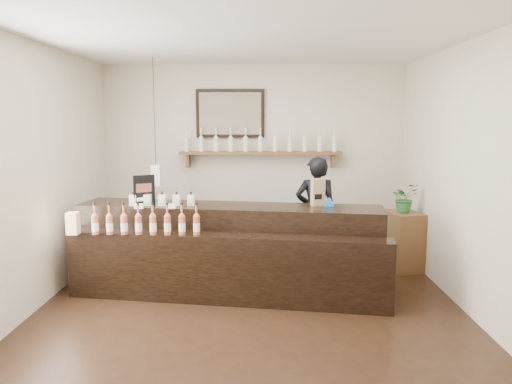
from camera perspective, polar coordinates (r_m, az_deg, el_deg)
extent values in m
plane|color=black|center=(5.42, -0.70, -13.25)|extent=(5.00, 5.00, 0.00)
plane|color=beige|center=(7.57, -0.25, 3.80)|extent=(4.50, 0.00, 4.50)
plane|color=beige|center=(2.62, -2.10, -4.75)|extent=(4.50, 0.00, 4.50)
plane|color=beige|center=(5.61, -24.38, 1.50)|extent=(0.00, 5.00, 5.00)
plane|color=beige|center=(5.51, 23.40, 1.44)|extent=(0.00, 5.00, 5.00)
plane|color=white|center=(5.11, -0.76, 17.39)|extent=(5.00, 5.00, 0.00)
cube|color=brown|center=(7.43, 0.50, 4.49)|extent=(2.40, 0.25, 0.04)
cube|color=brown|center=(7.55, -7.74, 3.56)|extent=(0.04, 0.20, 0.20)
cube|color=brown|center=(7.54, 8.75, 3.54)|extent=(0.04, 0.20, 0.20)
cube|color=black|center=(7.53, -2.96, 8.95)|extent=(1.02, 0.04, 0.72)
cube|color=#4E4632|center=(7.51, -2.97, 8.95)|extent=(0.92, 0.01, 0.62)
cube|color=white|center=(6.84, -11.35, 1.90)|extent=(0.12, 0.12, 0.28)
cylinder|color=black|center=(6.80, -11.55, 8.99)|extent=(0.01, 0.01, 1.41)
cylinder|color=silver|center=(7.51, -7.96, 5.38)|extent=(0.07, 0.07, 0.20)
cone|color=silver|center=(7.50, -7.98, 6.35)|extent=(0.07, 0.07, 0.05)
cylinder|color=silver|center=(7.50, -7.99, 6.81)|extent=(0.02, 0.02, 0.07)
cylinder|color=yellow|center=(7.50, -7.99, 7.17)|extent=(0.03, 0.03, 0.02)
cylinder|color=white|center=(7.51, -7.95, 5.23)|extent=(0.07, 0.07, 0.09)
cylinder|color=silver|center=(7.48, -6.28, 5.40)|extent=(0.07, 0.07, 0.20)
cone|color=silver|center=(7.47, -6.30, 6.38)|extent=(0.07, 0.07, 0.05)
cylinder|color=silver|center=(7.47, -6.31, 6.84)|extent=(0.02, 0.02, 0.07)
cylinder|color=yellow|center=(7.47, -6.31, 7.20)|extent=(0.03, 0.03, 0.02)
cylinder|color=white|center=(7.48, -6.28, 5.25)|extent=(0.07, 0.07, 0.09)
cylinder|color=silver|center=(7.46, -4.60, 5.42)|extent=(0.07, 0.07, 0.20)
cone|color=silver|center=(7.45, -4.61, 6.39)|extent=(0.07, 0.07, 0.05)
cylinder|color=silver|center=(7.45, -4.62, 6.85)|extent=(0.02, 0.02, 0.07)
cylinder|color=yellow|center=(7.45, -4.62, 7.22)|extent=(0.03, 0.03, 0.02)
cylinder|color=white|center=(7.46, -4.60, 5.26)|extent=(0.07, 0.07, 0.09)
cylinder|color=silver|center=(7.44, -2.90, 5.43)|extent=(0.07, 0.07, 0.20)
cone|color=silver|center=(7.43, -2.91, 6.40)|extent=(0.07, 0.07, 0.05)
cylinder|color=silver|center=(7.43, -2.91, 6.87)|extent=(0.02, 0.02, 0.07)
cylinder|color=yellow|center=(7.43, -2.92, 7.23)|extent=(0.03, 0.03, 0.02)
cylinder|color=white|center=(7.44, -2.90, 5.27)|extent=(0.07, 0.07, 0.09)
cylinder|color=silver|center=(7.43, -1.20, 5.43)|extent=(0.07, 0.07, 0.20)
cone|color=silver|center=(7.42, -1.20, 6.41)|extent=(0.07, 0.07, 0.05)
cylinder|color=silver|center=(7.42, -1.21, 6.87)|extent=(0.02, 0.02, 0.07)
cylinder|color=yellow|center=(7.42, -1.21, 7.24)|extent=(0.03, 0.03, 0.02)
cylinder|color=white|center=(7.43, -1.20, 5.27)|extent=(0.07, 0.07, 0.09)
cylinder|color=silver|center=(7.42, 0.50, 5.43)|extent=(0.07, 0.07, 0.20)
cone|color=silver|center=(7.42, 0.50, 6.41)|extent=(0.07, 0.07, 0.05)
cylinder|color=silver|center=(7.42, 0.50, 6.87)|extent=(0.02, 0.02, 0.07)
cylinder|color=yellow|center=(7.42, 0.51, 7.24)|extent=(0.03, 0.03, 0.02)
cylinder|color=white|center=(7.43, 0.50, 5.27)|extent=(0.07, 0.07, 0.09)
cylinder|color=silver|center=(7.43, 2.21, 5.43)|extent=(0.07, 0.07, 0.20)
cone|color=silver|center=(7.42, 2.21, 6.41)|extent=(0.07, 0.07, 0.05)
cylinder|color=silver|center=(7.42, 2.22, 6.87)|extent=(0.02, 0.02, 0.07)
cylinder|color=yellow|center=(7.42, 2.22, 7.23)|extent=(0.03, 0.03, 0.02)
cylinder|color=white|center=(7.43, 2.21, 5.27)|extent=(0.07, 0.07, 0.09)
cylinder|color=silver|center=(7.44, 3.91, 5.42)|extent=(0.07, 0.07, 0.20)
cone|color=silver|center=(7.43, 3.92, 6.40)|extent=(0.07, 0.07, 0.05)
cylinder|color=silver|center=(7.43, 3.92, 6.86)|extent=(0.02, 0.02, 0.07)
cylinder|color=yellow|center=(7.43, 3.93, 7.22)|extent=(0.03, 0.03, 0.02)
cylinder|color=white|center=(7.44, 3.91, 5.26)|extent=(0.07, 0.07, 0.09)
cylinder|color=silver|center=(7.45, 5.61, 5.40)|extent=(0.07, 0.07, 0.20)
cone|color=silver|center=(7.45, 5.62, 6.38)|extent=(0.07, 0.07, 0.05)
cylinder|color=silver|center=(7.44, 5.63, 6.84)|extent=(0.02, 0.02, 0.07)
cylinder|color=yellow|center=(7.44, 5.63, 7.20)|extent=(0.03, 0.03, 0.02)
cylinder|color=white|center=(7.45, 5.61, 5.25)|extent=(0.07, 0.07, 0.09)
cylinder|color=silver|center=(7.47, 7.30, 5.38)|extent=(0.07, 0.07, 0.20)
cone|color=silver|center=(7.47, 7.31, 6.36)|extent=(0.07, 0.07, 0.05)
cylinder|color=silver|center=(7.47, 7.32, 6.82)|extent=(0.02, 0.02, 0.07)
cylinder|color=yellow|center=(7.47, 7.33, 7.18)|extent=(0.03, 0.03, 0.02)
cylinder|color=white|center=(7.47, 7.29, 5.23)|extent=(0.07, 0.07, 0.09)
cylinder|color=silver|center=(7.50, 8.97, 5.36)|extent=(0.07, 0.07, 0.20)
cone|color=silver|center=(7.50, 8.99, 6.33)|extent=(0.07, 0.07, 0.05)
cylinder|color=silver|center=(7.49, 9.00, 6.79)|extent=(0.02, 0.02, 0.07)
cylinder|color=yellow|center=(7.49, 9.01, 7.15)|extent=(0.03, 0.03, 0.02)
cylinder|color=white|center=(7.50, 8.97, 5.20)|extent=(0.07, 0.07, 0.09)
cube|color=black|center=(5.95, -3.13, -6.26)|extent=(3.62, 1.14, 1.00)
cube|color=black|center=(5.53, -3.45, -8.70)|extent=(3.58, 0.83, 0.76)
cube|color=white|center=(5.77, -13.26, -1.59)|extent=(0.10, 0.04, 0.05)
cube|color=white|center=(5.69, -9.67, -1.62)|extent=(0.10, 0.04, 0.05)
cube|color=#E2C08A|center=(5.78, -20.16, -3.97)|extent=(0.12, 0.12, 0.12)
cube|color=#E2C08A|center=(5.76, -20.22, -2.80)|extent=(0.12, 0.12, 0.12)
cube|color=silver|center=(5.96, -13.84, -0.90)|extent=(0.08, 0.08, 0.13)
cube|color=beige|center=(5.91, -13.96, -0.97)|extent=(0.07, 0.00, 0.06)
cylinder|color=black|center=(5.95, -13.87, -0.10)|extent=(0.02, 0.02, 0.03)
cube|color=silver|center=(5.92, -12.27, -0.91)|extent=(0.08, 0.08, 0.13)
cube|color=beige|center=(5.87, -12.37, -0.98)|extent=(0.07, 0.00, 0.06)
cylinder|color=black|center=(5.91, -12.30, -0.11)|extent=(0.02, 0.02, 0.03)
cube|color=silver|center=(5.88, -10.68, -0.91)|extent=(0.08, 0.08, 0.13)
cube|color=beige|center=(5.84, -10.77, -0.99)|extent=(0.07, 0.00, 0.06)
cylinder|color=black|center=(5.87, -10.70, -0.11)|extent=(0.02, 0.02, 0.03)
cube|color=silver|center=(5.85, -9.06, -0.92)|extent=(0.08, 0.08, 0.13)
cube|color=beige|center=(5.81, -9.14, -1.00)|extent=(0.07, 0.00, 0.06)
cylinder|color=black|center=(5.84, -9.08, -0.12)|extent=(0.02, 0.02, 0.03)
cube|color=silver|center=(5.83, -7.44, -0.93)|extent=(0.08, 0.08, 0.13)
cube|color=beige|center=(5.78, -7.50, -1.00)|extent=(0.07, 0.00, 0.06)
cylinder|color=black|center=(5.81, -7.45, -0.12)|extent=(0.02, 0.02, 0.03)
cylinder|color=#AB4F3A|center=(5.69, -17.91, -3.61)|extent=(0.07, 0.07, 0.20)
cone|color=#AB4F3A|center=(5.66, -17.96, -2.35)|extent=(0.07, 0.07, 0.05)
cylinder|color=#AB4F3A|center=(5.65, -17.99, -1.76)|extent=(0.02, 0.02, 0.07)
cylinder|color=black|center=(5.65, -18.01, -1.29)|extent=(0.03, 0.03, 0.02)
cylinder|color=white|center=(5.69, -17.90, -3.81)|extent=(0.07, 0.07, 0.09)
cylinder|color=#AB4F3A|center=(5.64, -16.39, -3.65)|extent=(0.07, 0.07, 0.20)
cone|color=#AB4F3A|center=(5.62, -16.44, -2.38)|extent=(0.07, 0.07, 0.05)
cylinder|color=#AB4F3A|center=(5.61, -16.46, -1.78)|extent=(0.02, 0.02, 0.07)
cylinder|color=black|center=(5.60, -16.48, -1.30)|extent=(0.03, 0.03, 0.02)
cylinder|color=white|center=(5.64, -16.38, -3.85)|extent=(0.07, 0.07, 0.09)
cylinder|color=#AB4F3A|center=(5.60, -14.84, -3.68)|extent=(0.07, 0.07, 0.20)
cone|color=#AB4F3A|center=(5.57, -14.89, -2.40)|extent=(0.07, 0.07, 0.05)
cylinder|color=#AB4F3A|center=(5.56, -14.91, -1.79)|extent=(0.02, 0.02, 0.07)
cylinder|color=black|center=(5.55, -14.93, -1.31)|extent=(0.03, 0.03, 0.02)
cylinder|color=white|center=(5.60, -14.84, -3.88)|extent=(0.07, 0.07, 0.09)
cylinder|color=#AB4F3A|center=(5.56, -13.28, -3.71)|extent=(0.07, 0.07, 0.20)
cone|color=#AB4F3A|center=(5.53, -13.32, -2.42)|extent=(0.07, 0.07, 0.05)
cylinder|color=#AB4F3A|center=(5.52, -13.34, -1.81)|extent=(0.02, 0.02, 0.07)
cylinder|color=black|center=(5.51, -13.36, -1.33)|extent=(0.03, 0.03, 0.02)
cylinder|color=white|center=(5.56, -13.27, -3.91)|extent=(0.07, 0.07, 0.09)
cylinder|color=#AB4F3A|center=(5.52, -11.69, -3.73)|extent=(0.07, 0.07, 0.20)
cone|color=#AB4F3A|center=(5.50, -11.73, -2.44)|extent=(0.07, 0.07, 0.05)
cylinder|color=#AB4F3A|center=(5.49, -11.74, -1.82)|extent=(0.02, 0.02, 0.07)
cylinder|color=black|center=(5.48, -11.76, -1.34)|extent=(0.03, 0.03, 0.02)
cylinder|color=white|center=(5.52, -11.68, -3.94)|extent=(0.07, 0.07, 0.09)
cylinder|color=#AB4F3A|center=(5.49, -10.08, -3.76)|extent=(0.07, 0.07, 0.20)
cone|color=#AB4F3A|center=(5.46, -10.11, -2.46)|extent=(0.07, 0.07, 0.05)
cylinder|color=#AB4F3A|center=(5.45, -10.13, -1.84)|extent=(0.02, 0.02, 0.07)
cylinder|color=black|center=(5.45, -10.14, -1.35)|extent=(0.03, 0.03, 0.02)
cylinder|color=white|center=(5.49, -10.07, -3.97)|extent=(0.07, 0.07, 0.09)
cylinder|color=#AB4F3A|center=(5.46, -8.45, -3.78)|extent=(0.07, 0.07, 0.20)
cone|color=#AB4F3A|center=(5.44, -8.48, -2.47)|extent=(0.07, 0.07, 0.05)
cylinder|color=#AB4F3A|center=(5.43, -8.49, -1.85)|extent=(0.02, 0.02, 0.07)
cylinder|color=black|center=(5.42, -8.50, -1.36)|extent=(0.03, 0.03, 0.02)
cylinder|color=white|center=(5.47, -8.45, -3.99)|extent=(0.07, 0.07, 0.09)
cylinder|color=#AB4F3A|center=(5.44, -6.81, -3.80)|extent=(0.07, 0.07, 0.20)
cone|color=#AB4F3A|center=(5.41, -6.83, -2.48)|extent=(0.07, 0.07, 0.05)
cylinder|color=#AB4F3A|center=(5.40, -6.85, -1.86)|extent=(0.02, 0.02, 0.07)
cylinder|color=black|center=(5.40, -6.85, -1.37)|extent=(0.03, 0.03, 0.02)
cylinder|color=white|center=(5.44, -6.81, -4.01)|extent=(0.07, 0.07, 0.09)
cube|color=black|center=(5.94, -12.66, 0.19)|extent=(0.23, 0.15, 0.36)
cube|color=brown|center=(5.93, -12.69, 0.47)|extent=(0.16, 0.10, 0.10)
cube|color=white|center=(5.94, -12.65, -0.80)|extent=(0.16, 0.10, 0.04)
cube|color=#9E7B4C|center=(5.84, 7.08, -0.03)|extent=(0.17, 0.14, 0.31)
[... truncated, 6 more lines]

